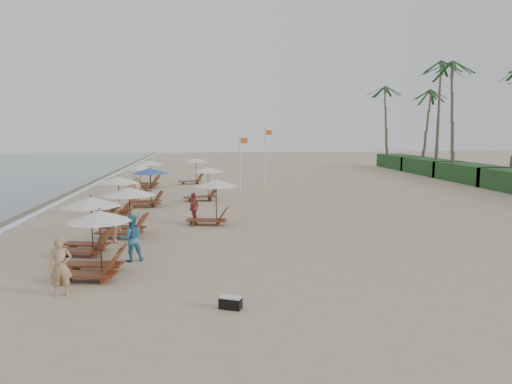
{
  "coord_description": "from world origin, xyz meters",
  "views": [
    {
      "loc": [
        -1.74,
        -17.32,
        4.67
      ],
      "look_at": [
        1.0,
        7.67,
        1.3
      ],
      "focal_mm": 32.68,
      "sensor_mm": 36.0,
      "label": 1
    }
  ],
  "objects": [
    {
      "name": "beachgoer_mid_b",
      "position": [
        -5.44,
        2.14,
        0.89
      ],
      "size": [
        1.05,
        1.32,
        1.78
      ],
      "primitive_type": "imported",
      "rotation": [
        0.0,
        0.0,
        1.96
      ],
      "color": "#94654B",
      "rests_on": "ground"
    },
    {
      "name": "inland_station_0",
      "position": [
        -1.42,
        5.56,
        1.38
      ],
      "size": [
        2.71,
        2.24,
        2.22
      ],
      "color": "brown",
      "rests_on": "ground"
    },
    {
      "name": "lounger_station_4",
      "position": [
        -5.27,
        11.52,
        1.21
      ],
      "size": [
        2.55,
        2.32,
        2.36
      ],
      "color": "brown",
      "rests_on": "ground"
    },
    {
      "name": "beachgoer_near",
      "position": [
        -5.83,
        -4.09,
        0.85
      ],
      "size": [
        0.68,
        0.51,
        1.7
      ],
      "primitive_type": "imported",
      "rotation": [
        0.0,
        0.0,
        0.17
      ],
      "color": "#A57F59",
      "rests_on": "ground"
    },
    {
      "name": "inland_station_2",
      "position": [
        -2.76,
        23.3,
        1.36
      ],
      "size": [
        2.75,
        2.24,
        2.22
      ],
      "color": "brown",
      "rests_on": "ground"
    },
    {
      "name": "duffel_bag",
      "position": [
        -1.13,
        -5.59,
        0.16
      ],
      "size": [
        0.65,
        0.49,
        0.32
      ],
      "color": "black",
      "rests_on": "ground"
    },
    {
      "name": "lounger_station_1",
      "position": [
        -6.23,
        0.55,
        1.16
      ],
      "size": [
        2.49,
        2.24,
        2.16
      ],
      "color": "brown",
      "rests_on": "ground"
    },
    {
      "name": "beachgoer_far_a",
      "position": [
        -2.33,
        5.92,
        0.78
      ],
      "size": [
        0.72,
        0.98,
        1.55
      ],
      "primitive_type": "imported",
      "rotation": [
        0.0,
        0.0,
        4.29
      ],
      "color": "#AD4547",
      "rests_on": "ground"
    },
    {
      "name": "lounger_station_6",
      "position": [
        -6.49,
        21.01,
        1.03
      ],
      "size": [
        2.75,
        2.56,
        2.21
      ],
      "color": "brown",
      "rests_on": "ground"
    },
    {
      "name": "lounger_station_0",
      "position": [
        -5.32,
        -2.41,
        1.03
      ],
      "size": [
        2.47,
        2.05,
        2.14
      ],
      "color": "brown",
      "rests_on": "ground"
    },
    {
      "name": "wet_sand_band",
      "position": [
        -12.5,
        10.0,
        0.0
      ],
      "size": [
        3.2,
        140.0,
        0.01
      ],
      "primitive_type": "cube",
      "color": "#6B5E4C",
      "rests_on": "ground"
    },
    {
      "name": "beachgoer_far_b",
      "position": [
        -6.29,
        14.01,
        0.82
      ],
      "size": [
        0.94,
        0.93,
        1.64
      ],
      "primitive_type": "imported",
      "rotation": [
        0.0,
        0.0,
        0.76
      ],
      "color": "tan",
      "rests_on": "ground"
    },
    {
      "name": "beachgoer_mid_a",
      "position": [
        -4.39,
        -0.72,
        0.83
      ],
      "size": [
        0.97,
        0.86,
        1.67
      ],
      "primitive_type": "imported",
      "rotation": [
        0.0,
        0.0,
        3.47
      ],
      "color": "teal",
      "rests_on": "ground"
    },
    {
      "name": "lounger_station_2",
      "position": [
        -5.3,
        3.43,
        1.12
      ],
      "size": [
        2.71,
        2.4,
        2.15
      ],
      "color": "brown",
      "rests_on": "ground"
    },
    {
      "name": "ground",
      "position": [
        0.0,
        0.0,
        0.0
      ],
      "size": [
        160.0,
        160.0,
        0.0
      ],
      "primitive_type": "plane",
      "color": "tan",
      "rests_on": "ground"
    },
    {
      "name": "flag_pole_near",
      "position": [
        0.86,
        16.78,
        2.38
      ],
      "size": [
        0.59,
        0.08,
        4.28
      ],
      "color": "silver",
      "rests_on": "ground"
    },
    {
      "name": "lounger_station_5",
      "position": [
        -6.57,
        16.5,
        1.11
      ],
      "size": [
        2.55,
        2.23,
        2.22
      ],
      "color": "brown",
      "rests_on": "ground"
    },
    {
      "name": "foam_line",
      "position": [
        -11.2,
        10.0,
        0.01
      ],
      "size": [
        0.5,
        140.0,
        0.02
      ],
      "primitive_type": "cube",
      "color": "white",
      "rests_on": "ground"
    },
    {
      "name": "lounger_station_3",
      "position": [
        -6.6,
        8.14,
        1.1
      ],
      "size": [
        2.54,
        2.21,
        2.18
      ],
      "color": "brown",
      "rests_on": "ground"
    },
    {
      "name": "inland_station_1",
      "position": [
        -1.82,
        13.49,
        1.3
      ],
      "size": [
        2.85,
        2.24,
        2.22
      ],
      "color": "brown",
      "rests_on": "ground"
    },
    {
      "name": "flag_pole_far",
      "position": [
        3.27,
        21.1,
        2.67
      ],
      "size": [
        0.6,
        0.08,
        4.85
      ],
      "color": "silver",
      "rests_on": "ground"
    }
  ]
}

